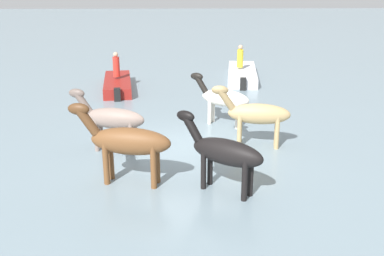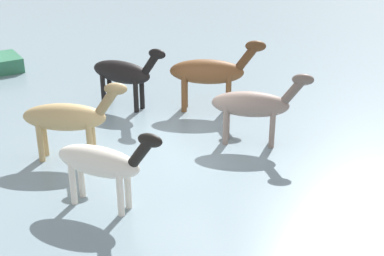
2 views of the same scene
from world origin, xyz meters
name	(u,v)px [view 2 (image 2 of 2)]	position (x,y,z in m)	size (l,w,h in m)	color
ground_plane	(167,152)	(0.00, 0.00, 0.00)	(154.20, 154.20, 0.00)	gray
horse_mid_herd	(254,105)	(2.17, 0.22, 1.04)	(2.42, 1.09, 1.88)	gray
horse_dun_straggler	(68,118)	(-2.24, -0.02, 1.05)	(2.48, 0.91, 1.91)	tan
horse_gray_outer	(124,73)	(-0.91, 3.08, 1.04)	(2.19, 1.75, 1.89)	black
horse_lead	(102,162)	(-1.44, -2.23, 1.00)	(2.18, 1.51, 1.81)	silver
horse_pinto_flank	(210,72)	(1.48, 2.52, 1.14)	(2.68, 1.06, 2.07)	brown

